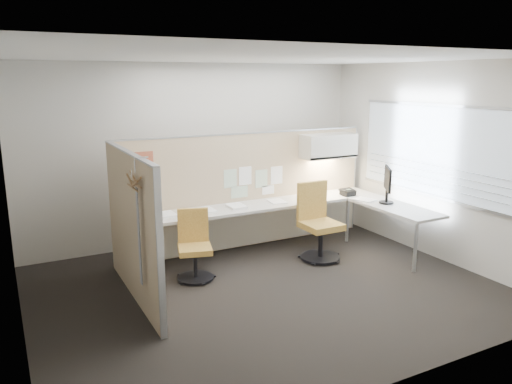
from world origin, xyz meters
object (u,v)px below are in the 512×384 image
desk (284,212)px  chair_left (194,247)px  chair_right (318,224)px  phone (348,192)px  monitor (387,183)px

desk → chair_left: bearing=-166.2°
chair_right → phone: 1.07m
chair_right → phone: bearing=28.2°
chair_right → phone: size_ratio=5.12×
chair_right → monitor: size_ratio=1.99×
desk → monitor: monitor is taller
chair_right → chair_left: bearing=175.7°
desk → chair_right: size_ratio=3.67×
chair_left → phone: chair_left is taller
desk → chair_right: chair_right is taller
desk → chair_left: 1.64m
monitor → phone: size_ratio=2.57×
phone → desk: bearing=177.8°
monitor → phone: 0.76m
phone → chair_left: bearing=-173.8°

